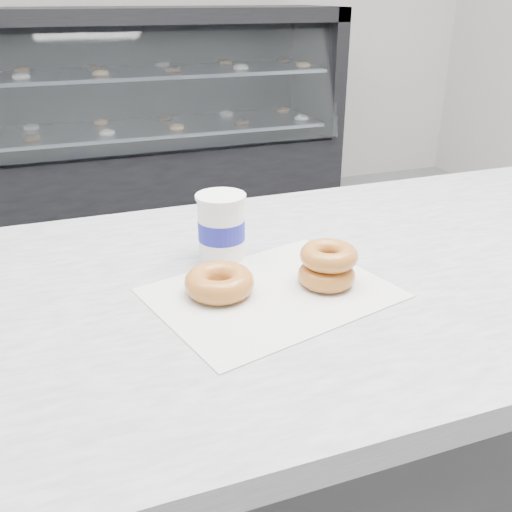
{
  "coord_description": "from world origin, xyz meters",
  "views": [
    {
      "loc": [
        -0.52,
        -1.35,
        1.31
      ],
      "look_at": [
        -0.25,
        -0.63,
        0.95
      ],
      "focal_mm": 40.0,
      "sensor_mm": 36.0,
      "label": 1
    }
  ],
  "objects_px": {
    "counter": "(368,457)",
    "coffee_cup": "(221,226)",
    "donut_single": "(219,282)",
    "donut_stack": "(328,265)",
    "display_case": "(139,143)"
  },
  "relations": [
    {
      "from": "display_case",
      "to": "donut_stack",
      "type": "distance_m",
      "value": 2.81
    },
    {
      "from": "counter",
      "to": "donut_single",
      "type": "distance_m",
      "value": 0.56
    },
    {
      "from": "counter",
      "to": "coffee_cup",
      "type": "height_order",
      "value": "coffee_cup"
    },
    {
      "from": "donut_single",
      "to": "coffee_cup",
      "type": "height_order",
      "value": "coffee_cup"
    },
    {
      "from": "counter",
      "to": "donut_single",
      "type": "xyz_separation_m",
      "value": [
        -0.31,
        -0.03,
        0.47
      ]
    },
    {
      "from": "counter",
      "to": "donut_single",
      "type": "height_order",
      "value": "donut_single"
    },
    {
      "from": "display_case",
      "to": "donut_stack",
      "type": "relative_size",
      "value": 25.39
    },
    {
      "from": "donut_stack",
      "to": "coffee_cup",
      "type": "relative_size",
      "value": 0.84
    },
    {
      "from": "donut_stack",
      "to": "coffee_cup",
      "type": "xyz_separation_m",
      "value": [
        -0.12,
        0.15,
        0.02
      ]
    },
    {
      "from": "display_case",
      "to": "donut_single",
      "type": "relative_size",
      "value": 22.85
    },
    {
      "from": "donut_stack",
      "to": "coffee_cup",
      "type": "distance_m",
      "value": 0.2
    },
    {
      "from": "display_case",
      "to": "donut_stack",
      "type": "height_order",
      "value": "display_case"
    },
    {
      "from": "donut_single",
      "to": "coffee_cup",
      "type": "relative_size",
      "value": 0.94
    },
    {
      "from": "coffee_cup",
      "to": "donut_single",
      "type": "bearing_deg",
      "value": -115.3
    },
    {
      "from": "donut_single",
      "to": "donut_stack",
      "type": "relative_size",
      "value": 1.11
    }
  ]
}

